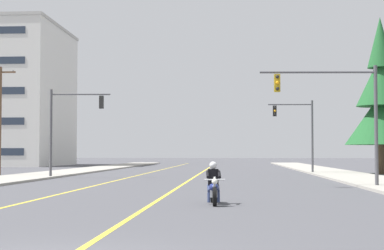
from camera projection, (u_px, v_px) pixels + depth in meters
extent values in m
cube|color=yellow|center=(201.00, 173.00, 54.66)|extent=(0.16, 100.00, 0.01)
cube|color=yellow|center=(149.00, 173.00, 54.95)|extent=(0.16, 100.00, 0.01)
cube|color=#9E998E|center=(342.00, 174.00, 48.94)|extent=(4.40, 110.00, 0.14)
cube|color=#9E998E|center=(54.00, 174.00, 50.43)|extent=(4.40, 110.00, 0.14)
cylinder|color=black|center=(215.00, 197.00, 20.52)|extent=(0.17, 0.65, 0.64)
cylinder|color=black|center=(213.00, 194.00, 22.07)|extent=(0.17, 0.65, 0.64)
cylinder|color=silver|center=(214.00, 187.00, 20.63)|extent=(0.09, 0.33, 0.68)
sphere|color=white|center=(215.00, 181.00, 20.49)|extent=(0.20, 0.20, 0.20)
cylinder|color=silver|center=(214.00, 180.00, 20.69)|extent=(0.70, 0.10, 0.04)
ellipsoid|color=navy|center=(214.00, 187.00, 21.19)|extent=(0.36, 0.58, 0.28)
cube|color=silver|center=(214.00, 194.00, 21.30)|extent=(0.27, 0.46, 0.24)
cube|color=black|center=(213.00, 188.00, 21.62)|extent=(0.32, 0.54, 0.12)
cube|color=navy|center=(213.00, 185.00, 22.03)|extent=(0.23, 0.37, 0.08)
cylinder|color=silver|center=(209.00, 195.00, 21.69)|extent=(0.12, 0.55, 0.08)
cube|color=black|center=(213.00, 177.00, 21.60)|extent=(0.38, 0.27, 0.56)
sphere|color=silver|center=(213.00, 165.00, 21.60)|extent=(0.26, 0.26, 0.26)
cylinder|color=navy|center=(217.00, 188.00, 21.44)|extent=(0.17, 0.45, 0.30)
cylinder|color=navy|center=(218.00, 197.00, 21.25)|extent=(0.12, 0.16, 0.35)
cylinder|color=black|center=(219.00, 174.00, 21.35)|extent=(0.14, 0.53, 0.27)
cylinder|color=navy|center=(209.00, 188.00, 21.44)|extent=(0.17, 0.45, 0.30)
cylinder|color=navy|center=(209.00, 197.00, 21.25)|extent=(0.12, 0.16, 0.35)
cylinder|color=black|center=(208.00, 174.00, 21.34)|extent=(0.14, 0.53, 0.27)
cylinder|color=#47474C|center=(376.00, 126.00, 31.47)|extent=(0.18, 0.18, 6.20)
cylinder|color=#47474C|center=(318.00, 72.00, 31.63)|extent=(5.86, 0.41, 0.11)
cube|color=#B79319|center=(277.00, 83.00, 31.63)|extent=(0.31, 0.26, 0.90)
sphere|color=black|center=(277.00, 77.00, 31.49)|extent=(0.18, 0.18, 0.18)
sphere|color=orange|center=(277.00, 83.00, 31.48)|extent=(0.18, 0.18, 0.18)
sphere|color=black|center=(278.00, 89.00, 31.46)|extent=(0.18, 0.18, 0.18)
cylinder|color=#47474C|center=(51.00, 134.00, 43.52)|extent=(0.18, 0.18, 6.20)
cylinder|color=#47474C|center=(81.00, 94.00, 43.61)|extent=(4.15, 0.31, 0.11)
cube|color=black|center=(101.00, 102.00, 43.56)|extent=(0.31, 0.25, 0.90)
sphere|color=black|center=(102.00, 98.00, 43.73)|extent=(0.18, 0.18, 0.18)
sphere|color=orange|center=(102.00, 102.00, 43.71)|extent=(0.18, 0.18, 0.18)
sphere|color=black|center=(102.00, 107.00, 43.70)|extent=(0.18, 0.18, 0.18)
cylinder|color=#47474C|center=(312.00, 137.00, 52.59)|extent=(0.18, 0.18, 6.20)
cylinder|color=#47474C|center=(290.00, 104.00, 52.75)|extent=(3.72, 0.28, 0.11)
cube|color=black|center=(275.00, 111.00, 52.75)|extent=(0.31, 0.25, 0.90)
sphere|color=black|center=(275.00, 107.00, 52.61)|extent=(0.18, 0.18, 0.18)
sphere|color=orange|center=(275.00, 111.00, 52.59)|extent=(0.18, 0.18, 0.18)
sphere|color=black|center=(275.00, 114.00, 52.58)|extent=(0.18, 0.18, 0.18)
cylinder|color=brown|center=(0.00, 121.00, 46.89)|extent=(0.26, 0.26, 8.25)
cube|color=brown|center=(0.00, 72.00, 47.06)|extent=(2.34, 0.12, 0.12)
cylinder|color=slate|center=(13.00, 71.00, 47.00)|extent=(0.08, 0.08, 0.12)
cylinder|color=#4C3828|center=(382.00, 159.00, 51.48)|extent=(0.54, 0.54, 2.43)
cone|color=#1E5628|center=(381.00, 119.00, 51.62)|extent=(5.95, 5.95, 4.27)
cone|color=#1E5628|center=(381.00, 81.00, 51.77)|extent=(4.05, 4.05, 4.27)
cone|color=#1E5628|center=(380.00, 42.00, 51.91)|extent=(2.14, 2.14, 4.27)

